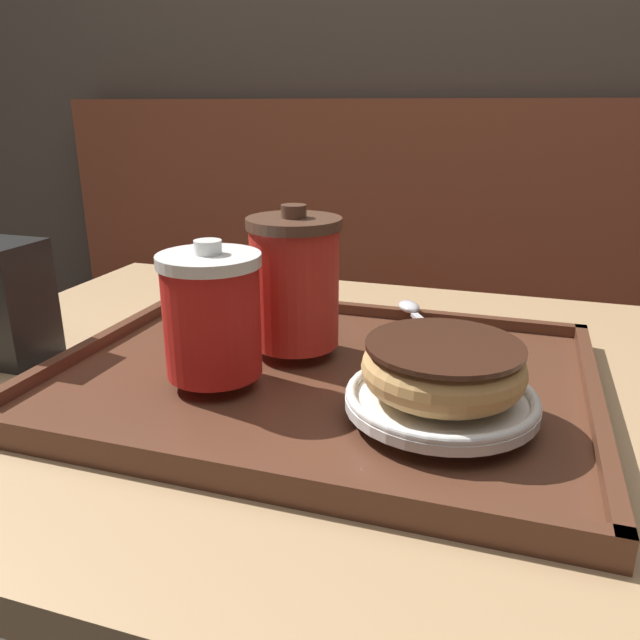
# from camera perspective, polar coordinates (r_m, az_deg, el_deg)

# --- Properties ---
(wall_behind) EXTENTS (8.00, 0.05, 2.40)m
(wall_behind) POSITION_cam_1_polar(r_m,az_deg,el_deg) (1.65, 12.73, 26.12)
(wall_behind) COLOR brown
(wall_behind) RESTS_ON ground_plane
(booth_bench) EXTENTS (1.51, 0.44, 1.00)m
(booth_bench) POSITION_cam_1_polar(r_m,az_deg,el_deg) (1.61, 0.23, -5.53)
(booth_bench) COLOR brown
(booth_bench) RESTS_ON ground_plane
(cafe_table) EXTENTS (0.83, 0.66, 0.74)m
(cafe_table) POSITION_cam_1_polar(r_m,az_deg,el_deg) (0.70, -1.08, -18.21)
(cafe_table) COLOR tan
(cafe_table) RESTS_ON ground_plane
(serving_tray) EXTENTS (0.48, 0.36, 0.02)m
(serving_tray) POSITION_cam_1_polar(r_m,az_deg,el_deg) (0.58, 0.00, -5.35)
(serving_tray) COLOR #512D1E
(serving_tray) RESTS_ON cafe_table
(coffee_cup_front) EXTENTS (0.09, 0.09, 0.12)m
(coffee_cup_front) POSITION_cam_1_polar(r_m,az_deg,el_deg) (0.53, -9.86, 0.54)
(coffee_cup_front) COLOR red
(coffee_cup_front) RESTS_ON serving_tray
(coffee_cup_rear) EXTENTS (0.09, 0.09, 0.13)m
(coffee_cup_rear) POSITION_cam_1_polar(r_m,az_deg,el_deg) (0.59, -2.33, 3.56)
(coffee_cup_rear) COLOR red
(coffee_cup_rear) RESTS_ON serving_tray
(plate_with_chocolate_donut) EXTENTS (0.15, 0.15, 0.01)m
(plate_with_chocolate_donut) POSITION_cam_1_polar(r_m,az_deg,el_deg) (0.49, 11.00, -7.05)
(plate_with_chocolate_donut) COLOR white
(plate_with_chocolate_donut) RESTS_ON serving_tray
(donut_chocolate_glazed) EXTENTS (0.12, 0.12, 0.04)m
(donut_chocolate_glazed) POSITION_cam_1_polar(r_m,az_deg,el_deg) (0.48, 11.19, -4.22)
(donut_chocolate_glazed) COLOR tan
(donut_chocolate_glazed) RESTS_ON plate_with_chocolate_donut
(spoon) EXTENTS (0.09, 0.14, 0.01)m
(spoon) POSITION_cam_1_polar(r_m,az_deg,el_deg) (0.69, 8.84, 0.51)
(spoon) COLOR silver
(spoon) RESTS_ON serving_tray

